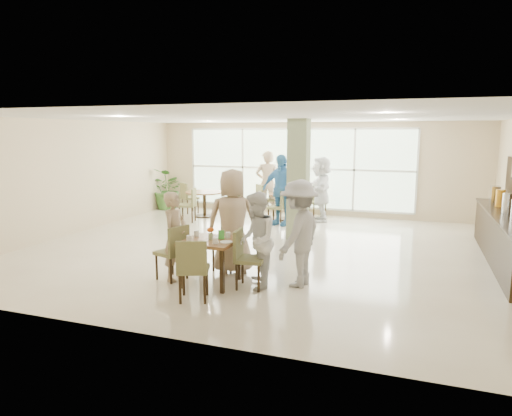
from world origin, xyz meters
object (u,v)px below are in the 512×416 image
(buffet_counter, at_px, (508,235))
(round_table_left, at_px, (204,197))
(main_table, at_px, (211,246))
(teen_left, at_px, (175,236))
(potted_plant, at_px, (168,189))
(adult_b, at_px, (321,189))
(adult_a, at_px, (281,190))
(teen_standing, at_px, (299,233))
(round_table_right, at_px, (287,200))
(adult_standing, at_px, (267,183))
(teen_far, at_px, (233,221))
(teen_right, at_px, (256,240))

(buffet_counter, bearing_deg, round_table_left, 161.34)
(main_table, height_order, teen_left, teen_left)
(potted_plant, relative_size, adult_b, 0.74)
(adult_a, bearing_deg, teen_standing, -56.91)
(round_table_right, xyz_separation_m, adult_standing, (-0.76, 0.46, 0.41))
(main_table, xyz_separation_m, teen_left, (-0.67, 0.01, 0.11))
(round_table_right, distance_m, teen_left, 5.92)
(teen_far, distance_m, adult_b, 5.33)
(round_table_left, relative_size, adult_a, 0.59)
(main_table, bearing_deg, teen_far, 81.62)
(main_table, bearing_deg, adult_standing, 99.79)
(round_table_right, height_order, teen_right, teen_right)
(adult_standing, bearing_deg, teen_standing, 93.52)
(teen_far, relative_size, adult_standing, 0.96)
(buffet_counter, relative_size, adult_b, 2.57)
(round_table_left, bearing_deg, buffet_counter, -18.66)
(main_table, height_order, teen_far, teen_far)
(potted_plant, relative_size, adult_standing, 0.69)
(potted_plant, distance_m, adult_standing, 3.42)
(teen_standing, relative_size, adult_standing, 0.89)
(teen_standing, xyz_separation_m, adult_a, (-1.69, 4.71, 0.09))
(teen_left, distance_m, teen_far, 1.05)
(round_table_left, distance_m, adult_standing, 1.94)
(round_table_right, relative_size, buffet_counter, 0.23)
(adult_b, bearing_deg, buffet_counter, 37.25)
(round_table_right, height_order, teen_standing, teen_standing)
(potted_plant, bearing_deg, teen_left, -58.83)
(round_table_right, bearing_deg, buffet_counter, -29.62)
(round_table_right, bearing_deg, main_table, -86.70)
(adult_standing, bearing_deg, buffet_counter, 131.08)
(buffet_counter, height_order, adult_b, buffet_counter)
(round_table_left, height_order, adult_a, adult_a)
(round_table_left, bearing_deg, teen_far, -59.00)
(main_table, distance_m, buffet_counter, 5.68)
(teen_right, relative_size, teen_standing, 0.90)
(teen_right, distance_m, adult_standing, 6.57)
(potted_plant, bearing_deg, teen_far, -50.77)
(teen_far, bearing_deg, adult_standing, -98.05)
(teen_right, bearing_deg, main_table, -103.16)
(adult_standing, bearing_deg, teen_far, 82.90)
(adult_a, distance_m, adult_standing, 1.49)
(buffet_counter, distance_m, teen_far, 5.26)
(adult_a, bearing_deg, adult_standing, 135.46)
(teen_far, xyz_separation_m, teen_right, (0.66, -0.63, -0.15))
(buffet_counter, distance_m, teen_right, 5.00)
(buffet_counter, distance_m, teen_standing, 4.31)
(teen_right, bearing_deg, teen_far, -152.87)
(round_table_left, xyz_separation_m, adult_standing, (1.71, 0.82, 0.40))
(buffet_counter, relative_size, potted_plant, 3.49)
(round_table_right, height_order, adult_standing, adult_standing)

